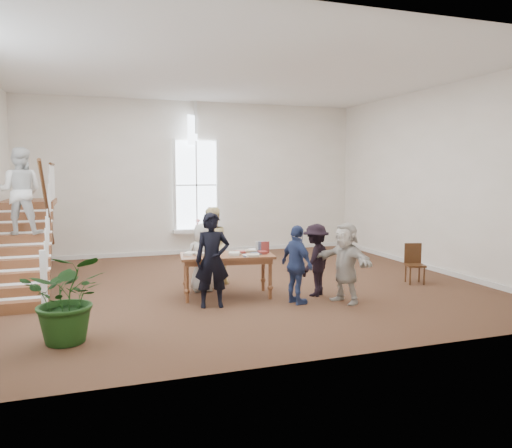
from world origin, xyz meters
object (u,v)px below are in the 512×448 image
object	(u,v)px
side_chair	(414,261)
woman_cluster_c	(346,262)
elderly_woman	(203,257)
person_yellow	(211,246)
library_table	(227,259)
woman_cluster_b	(316,260)
police_officer	(212,260)
woman_cluster_a	(297,265)
floor_plant	(69,298)

from	to	relation	value
side_chair	woman_cluster_c	bearing A→B (deg)	-139.45
elderly_woman	person_yellow	distance (m)	0.60
side_chair	person_yellow	bearing A→B (deg)	-179.33
library_table	woman_cluster_b	bearing A→B (deg)	-7.82
police_officer	woman_cluster_a	bearing A→B (deg)	-2.93
library_table	woman_cluster_a	distance (m)	1.42
woman_cluster_a	library_table	bearing A→B (deg)	35.41
library_table	elderly_woman	xyz separation A→B (m)	(-0.36, 0.60, -0.05)
woman_cluster_b	police_officer	bearing A→B (deg)	-35.13
woman_cluster_c	floor_plant	bearing A→B (deg)	-101.47
elderly_woman	woman_cluster_b	bearing A→B (deg)	152.35
floor_plant	side_chair	bearing A→B (deg)	13.25
police_officer	woman_cluster_a	world-z (taller)	police_officer
library_table	person_yellow	bearing A→B (deg)	101.52
police_officer	person_yellow	bearing A→B (deg)	84.79
police_officer	woman_cluster_b	distance (m)	2.15
floor_plant	woman_cluster_a	bearing A→B (deg)	12.80
police_officer	woman_cluster_b	world-z (taller)	police_officer
woman_cluster_c	floor_plant	size ratio (longest dim) A/B	1.16
woman_cluster_c	side_chair	xyz separation A→B (m)	(2.25, 0.97, -0.28)
police_officer	side_chair	world-z (taller)	police_officer
police_officer	woman_cluster_a	distance (m)	1.57
woman_cluster_b	floor_plant	xyz separation A→B (m)	(-4.54, -1.34, -0.06)
person_yellow	floor_plant	size ratio (longest dim) A/B	1.30
person_yellow	side_chair	size ratio (longest dim) A/B	1.94
police_officer	floor_plant	size ratio (longest dim) A/B	1.31
floor_plant	side_chair	size ratio (longest dim) A/B	1.50
library_table	side_chair	distance (m)	4.23
elderly_woman	woman_cluster_b	distance (m)	2.31
elderly_woman	woman_cluster_c	size ratio (longest dim) A/B	0.93
woman_cluster_b	woman_cluster_c	xyz separation A→B (m)	(0.30, -0.65, 0.04)
woman_cluster_b	elderly_woman	bearing A→B (deg)	-67.61
floor_plant	elderly_woman	bearing A→B (deg)	44.18
police_officer	floor_plant	distance (m)	2.69
woman_cluster_c	side_chair	world-z (taller)	woman_cluster_c
police_officer	woman_cluster_b	size ratio (longest dim) A/B	1.20
woman_cluster_a	side_chair	xyz separation A→B (m)	(3.15, 0.77, -0.26)
elderly_woman	library_table	bearing A→B (deg)	121.41
library_table	floor_plant	world-z (taller)	floor_plant
person_yellow	floor_plant	xyz separation A→B (m)	(-2.80, -2.93, -0.19)
floor_plant	person_yellow	bearing A→B (deg)	46.29
side_chair	library_table	bearing A→B (deg)	-165.06
woman_cluster_a	floor_plant	world-z (taller)	woman_cluster_a
woman_cluster_a	floor_plant	size ratio (longest dim) A/B	1.12
woman_cluster_a	woman_cluster_b	bearing A→B (deg)	-66.68
person_yellow	woman_cluster_a	world-z (taller)	person_yellow
person_yellow	woman_cluster_b	world-z (taller)	person_yellow
woman_cluster_a	woman_cluster_c	size ratio (longest dim) A/B	0.97
elderly_woman	woman_cluster_c	bearing A→B (deg)	143.81
elderly_woman	person_yellow	world-z (taller)	person_yellow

